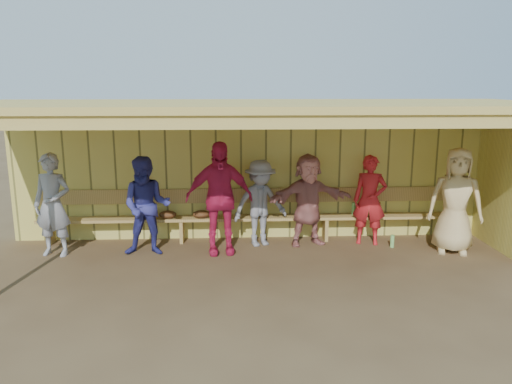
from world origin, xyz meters
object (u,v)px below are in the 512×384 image
player_a (53,205)px  bench (254,211)px  player_c (147,206)px  player_e (260,203)px  player_h (456,201)px  player_d (219,198)px  player_g (370,200)px  player_f (308,200)px

player_a → bench: bearing=21.4°
player_a → player_c: size_ratio=1.04×
player_e → player_h: bearing=-29.4°
player_d → player_e: player_d is taller
player_a → player_c: bearing=8.8°
player_c → bench: size_ratio=0.22×
player_c → player_h: 5.08m
player_d → player_c: bearing=173.6°
player_e → player_a: bearing=165.9°
player_e → player_h: 3.25m
player_c → bench: bearing=22.4°
player_a → player_h: bearing=8.6°
player_a → bench: 3.38m
player_d → player_e: (0.70, 0.37, -0.18)m
player_c → player_g: size_ratio=1.04×
player_c → player_d: size_ratio=0.87×
player_h → player_g: bearing=175.8°
bench → player_h: bearing=-14.1°
player_c → player_e: bearing=12.8°
player_e → player_h: (3.20, -0.52, 0.13)m
player_g → player_h: player_h is taller
player_e → bench: (-0.09, 0.31, -0.22)m
player_e → player_h: player_h is taller
player_g → bench: 2.05m
player_g → bench: (-2.01, 0.31, -0.26)m
player_e → player_f: size_ratio=0.94×
player_d → player_h: player_d is taller
player_d → player_f: bearing=6.4°
player_c → player_f: bearing=9.3°
player_f → bench: (-0.93, 0.31, -0.27)m
player_f → player_g: bearing=-12.9°
player_a → player_g: size_ratio=1.08×
player_c → bench: 1.94m
player_d → bench: (0.60, 0.68, -0.41)m
bench → player_a: bearing=-168.6°
player_c → player_e: size_ratio=1.09×
player_e → player_h: size_ratio=0.85×
player_d → player_a: bearing=172.4°
player_c → player_d: 1.19m
player_h → bench: bearing=-176.2°
player_e → bench: bearing=87.0°
player_c → player_a: bearing=179.7°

